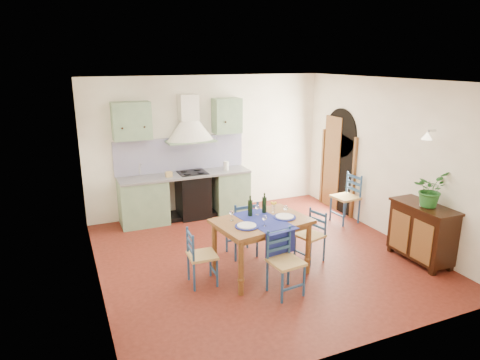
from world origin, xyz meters
name	(u,v)px	position (x,y,z in m)	size (l,w,h in m)	color
floor	(260,256)	(0.00, 0.00, 0.00)	(5.00, 5.00, 0.00)	#45160E
back_wall	(190,166)	(-0.47, 2.29, 1.05)	(5.00, 0.96, 2.80)	white
right_wall	(377,159)	(2.50, 0.28, 1.34)	(0.26, 5.00, 2.80)	white
left_wall	(92,193)	(-2.50, 0.00, 1.40)	(0.04, 5.00, 2.80)	white
ceiling	(263,80)	(0.00, 0.00, 2.80)	(5.00, 5.00, 0.01)	silver
dining_table	(262,226)	(-0.23, -0.51, 0.75)	(1.46, 1.13, 1.17)	brown
chair_near	(285,262)	(-0.19, -1.14, 0.46)	(0.46, 0.46, 0.90)	navy
chair_far	(243,227)	(-0.25, 0.15, 0.49)	(0.44, 0.44, 0.95)	navy
chair_left	(200,256)	(-1.17, -0.47, 0.43)	(0.40, 0.40, 0.83)	navy
chair_right	(311,235)	(0.68, -0.43, 0.42)	(0.47, 0.47, 0.81)	navy
chair_spare	(347,197)	(2.23, 0.74, 0.50)	(0.48, 0.48, 0.96)	navy
sideboard	(422,231)	(2.26, -1.14, 0.51)	(0.50, 1.05, 0.94)	black
potted_plant	(430,189)	(2.26, -1.19, 1.21)	(0.49, 0.42, 0.54)	#256426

